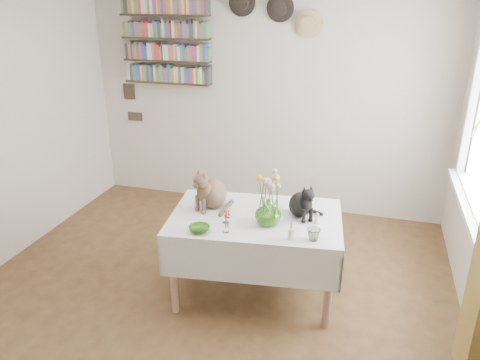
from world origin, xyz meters
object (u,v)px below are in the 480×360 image
(black_cat, at_px, (300,198))
(flower_vase, at_px, (268,212))
(tabby_cat, at_px, (213,186))
(dining_table, at_px, (255,236))
(bookshelf_unit, at_px, (166,42))

(black_cat, xyz_separation_m, flower_vase, (-0.21, -0.22, -0.04))
(tabby_cat, bearing_deg, dining_table, 16.49)
(dining_table, xyz_separation_m, black_cat, (0.33, 0.11, 0.32))
(black_cat, relative_size, flower_vase, 1.40)
(dining_table, bearing_deg, tabby_cat, 168.70)
(tabby_cat, height_order, black_cat, tabby_cat)
(bookshelf_unit, bearing_deg, flower_vase, -48.38)
(bookshelf_unit, bearing_deg, tabby_cat, -55.92)
(tabby_cat, bearing_deg, black_cat, 30.64)
(dining_table, relative_size, flower_vase, 6.87)
(black_cat, xyz_separation_m, bookshelf_unit, (-1.79, 1.56, 0.98))
(dining_table, distance_m, bookshelf_unit, 2.57)
(flower_vase, bearing_deg, dining_table, 138.33)
(tabby_cat, bearing_deg, flower_vase, 7.51)
(dining_table, relative_size, black_cat, 4.90)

